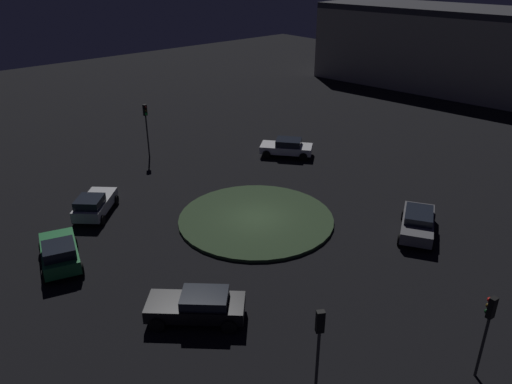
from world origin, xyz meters
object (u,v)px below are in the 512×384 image
Objects in this scene: car_white at (287,147)px; car_green at (60,253)px; car_silver at (94,204)px; traffic_light_south at (146,120)px; car_grey at (418,222)px; traffic_light_north at (488,321)px; traffic_light_northeast at (319,336)px; store_building at (444,48)px; car_black at (198,306)px.

car_white is 1.02× the size of car_green.
car_silver is 0.90× the size of traffic_light_south.
traffic_light_south is (5.78, -21.64, 2.41)m from car_grey.
traffic_light_south reaches higher than car_white.
traffic_light_north is (2.33, 29.54, -0.43)m from traffic_light_south.
traffic_light_north is at bearing -136.29° from car_green.
traffic_light_northeast is (0.03, 19.31, 2.09)m from car_silver.
car_white is 0.14× the size of store_building.
car_green is 15.64m from traffic_light_northeast.
car_silver is 48.63m from store_building.
traffic_light_north is 50.65m from store_building.
car_grey is at bearing -104.53° from car_green.
car_green is 9.00m from car_black.
traffic_light_northeast is at bearing 108.84° from store_building.
car_white is at bearing -63.01° from car_green.
car_grey is at bearing 111.82° from store_building.
car_green is at bearing -61.48° from car_grey.
car_silver is 23.57m from traffic_light_north.
car_green is (3.93, 4.30, 0.05)m from car_silver.
traffic_light_northeast reaches higher than car_grey.
car_green is 0.98× the size of car_black.
car_black is 1.17× the size of traffic_light_north.
car_green is 0.91× the size of car_grey.
traffic_light_south is 29.63m from traffic_light_north.
car_black is (14.50, -2.18, 0.00)m from car_grey.
traffic_light_northeast is (7.88, 26.01, -0.31)m from traffic_light_south.
car_black is (-3.05, 8.47, -0.06)m from car_green.
traffic_light_north is at bearing 165.71° from car_black.
car_white is 1.11× the size of traffic_light_northeast.
car_black is 0.14× the size of store_building.
traffic_light_south is 27.18m from traffic_light_northeast.
car_grey is 1.25× the size of traffic_light_north.
traffic_light_south is (-7.85, -6.70, 2.39)m from car_silver.
car_grey is (-17.55, 10.65, -0.06)m from car_green.
car_green is at bearing -26.83° from car_black.
traffic_light_south is at bearing 14.87° from traffic_light_northeast.
traffic_light_northeast is at bearing 140.64° from car_black.
car_grey is at bearing 16.99° from traffic_light_south.
car_silver is at bearing -130.49° from car_white.
car_black is 6.93m from traffic_light_northeast.
store_building is at bearing -32.28° from traffic_light_northeast.
traffic_light_northeast reaches higher than car_white.
traffic_light_north reaches higher than car_white.
car_black is at bearing -139.90° from car_silver.
car_black is at bearing 39.13° from traffic_light_north.
traffic_light_north is at bearing -2.47° from traffic_light_south.
car_grey is at bearing -40.55° from traffic_light_northeast.
car_silver is 5.82m from car_green.
store_building is at bearing 88.56° from traffic_light_south.
car_black is at bearing -143.45° from car_green.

